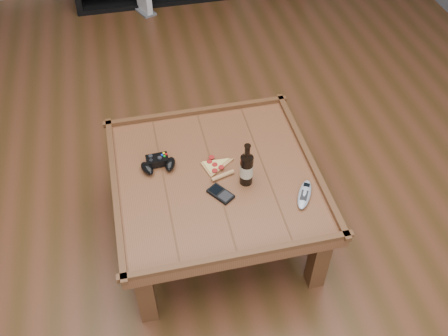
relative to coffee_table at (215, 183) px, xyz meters
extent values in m
plane|color=#442B13|center=(0.00, 0.00, -0.39)|extent=(6.00, 6.00, 0.00)
cube|color=brown|center=(0.00, 0.00, 0.03)|extent=(1.00, 1.00, 0.06)
cube|color=#492313|center=(-0.42, -0.42, -0.20)|extent=(0.08, 0.08, 0.39)
cube|color=#492313|center=(0.42, -0.42, -0.20)|extent=(0.08, 0.08, 0.39)
cube|color=#492313|center=(-0.42, 0.42, -0.20)|extent=(0.08, 0.08, 0.39)
cube|color=#492313|center=(0.42, 0.42, -0.20)|extent=(0.08, 0.08, 0.39)
cube|color=#492313|center=(0.00, 0.48, 0.07)|extent=(1.03, 0.03, 0.03)
cube|color=#492313|center=(0.00, -0.48, 0.07)|extent=(1.03, 0.03, 0.03)
cube|color=#492313|center=(0.48, 0.00, 0.07)|extent=(0.03, 1.03, 0.03)
cube|color=#492313|center=(-0.48, 0.00, 0.07)|extent=(0.03, 1.03, 0.03)
cylinder|color=black|center=(0.14, -0.07, 0.14)|extent=(0.06, 0.06, 0.17)
cone|color=black|center=(0.14, -0.07, 0.24)|extent=(0.06, 0.06, 0.03)
cylinder|color=black|center=(0.14, -0.07, 0.27)|extent=(0.03, 0.03, 0.06)
cylinder|color=black|center=(0.14, -0.07, 0.30)|extent=(0.03, 0.03, 0.01)
cylinder|color=beige|center=(0.14, -0.07, 0.14)|extent=(0.06, 0.06, 0.07)
cube|color=black|center=(-0.26, 0.14, 0.09)|extent=(0.11, 0.07, 0.04)
ellipsoid|color=black|center=(-0.32, 0.10, 0.08)|extent=(0.08, 0.10, 0.04)
ellipsoid|color=black|center=(-0.21, 0.10, 0.08)|extent=(0.08, 0.10, 0.04)
cylinder|color=black|center=(-0.29, 0.15, 0.11)|extent=(0.02, 0.02, 0.01)
cylinder|color=black|center=(-0.25, 0.13, 0.11)|extent=(0.02, 0.02, 0.01)
cylinder|color=yellow|center=(-0.23, 0.16, 0.11)|extent=(0.01, 0.01, 0.01)
cylinder|color=red|center=(-0.22, 0.15, 0.11)|extent=(0.01, 0.01, 0.01)
cylinder|color=#0C33CC|center=(-0.24, 0.15, 0.11)|extent=(0.01, 0.01, 0.01)
cylinder|color=#0C9919|center=(-0.23, 0.14, 0.11)|extent=(0.01, 0.01, 0.01)
cylinder|color=tan|center=(0.03, -0.02, 0.07)|extent=(0.12, 0.05, 0.02)
cylinder|color=maroon|center=(0.00, 0.02, 0.07)|extent=(0.03, 0.03, 0.00)
cylinder|color=maroon|center=(0.04, 0.03, 0.07)|extent=(0.03, 0.03, 0.00)
cylinder|color=maroon|center=(0.01, 0.06, 0.07)|extent=(0.03, 0.03, 0.00)
cylinder|color=maroon|center=(-0.01, 0.08, 0.07)|extent=(0.03, 0.03, 0.00)
cylinder|color=maroon|center=(0.01, 0.11, 0.07)|extent=(0.03, 0.03, 0.00)
cube|color=black|center=(0.00, -0.13, 0.07)|extent=(0.13, 0.14, 0.02)
cube|color=black|center=(-0.02, -0.10, 0.07)|extent=(0.07, 0.07, 0.00)
cube|color=black|center=(0.02, -0.15, 0.07)|extent=(0.07, 0.07, 0.00)
ellipsoid|color=#979CA4|center=(0.38, -0.22, 0.07)|extent=(0.14, 0.19, 0.03)
cube|color=black|center=(0.41, -0.18, 0.08)|extent=(0.04, 0.03, 0.00)
cube|color=black|center=(0.38, -0.24, 0.08)|extent=(0.06, 0.07, 0.00)
cube|color=slate|center=(-0.11, 2.47, -0.38)|extent=(0.19, 0.23, 0.02)
camera|label=1|loc=(-0.32, -1.63, 1.86)|focal=40.00mm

